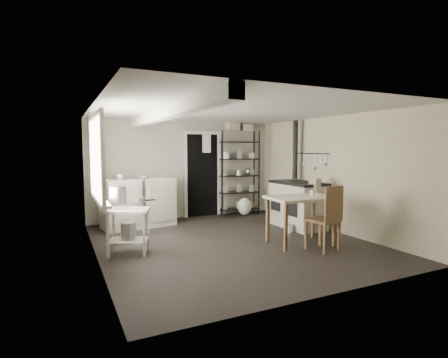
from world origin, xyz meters
name	(u,v)px	position (x,y,z in m)	size (l,w,h in m)	color
floor	(231,242)	(0.00, 0.00, 0.00)	(5.00, 5.00, 0.00)	black
ceiling	(231,111)	(0.00, 0.00, 2.30)	(5.00, 5.00, 0.00)	silver
wall_back	(185,170)	(0.00, 2.50, 1.15)	(4.50, 0.02, 2.30)	#ACA792
wall_front	(333,194)	(0.00, -2.50, 1.15)	(4.50, 0.02, 2.30)	#ACA792
wall_left	(95,183)	(-2.25, 0.00, 1.15)	(0.02, 5.00, 2.30)	#ACA792
wall_right	(331,174)	(2.25, 0.00, 1.15)	(0.02, 5.00, 2.30)	#ACA792
window	(95,159)	(-2.22, 0.20, 1.50)	(0.12, 1.76, 1.28)	silver
doorway	(202,175)	(0.45, 2.47, 1.00)	(0.96, 0.10, 2.08)	silver
ceiling_beam	(164,114)	(-1.20, 0.00, 2.20)	(0.18, 5.00, 0.18)	silver
wallpaper_panel	(330,174)	(2.24, 0.00, 1.15)	(0.01, 5.00, 2.30)	beige
utensil_rail	(309,153)	(2.19, 0.60, 1.55)	(0.06, 1.20, 0.44)	#BCBCBE
prep_table	(128,229)	(-1.78, 0.03, 0.40)	(0.63, 0.45, 0.72)	silver
stockpot	(118,195)	(-1.91, 0.10, 0.94)	(0.25, 0.25, 0.27)	#BCBCBE
saucepan	(140,201)	(-1.61, -0.05, 0.85)	(0.17, 0.17, 0.10)	#BCBCBE
bucket	(129,230)	(-1.78, 0.04, 0.39)	(0.23, 0.23, 0.25)	#BCBCBE
base_cabinets	(139,205)	(-1.22, 1.95, 0.46)	(1.57, 0.67, 1.03)	beige
mixing_bowl	(142,182)	(-1.14, 1.93, 0.95)	(0.27, 0.27, 0.07)	silver
counter_cup	(120,182)	(-1.61, 1.84, 0.97)	(0.13, 0.13, 0.10)	silver
shelf_rack	(239,177)	(1.37, 2.30, 0.95)	(1.00, 0.39, 2.10)	black
shelf_jar	(227,160)	(1.01, 2.25, 1.37)	(0.08, 0.09, 0.19)	silver
storage_box_a	(232,134)	(1.18, 2.30, 2.01)	(0.30, 0.26, 0.21)	beige
storage_box_b	(247,135)	(1.59, 2.29, 1.99)	(0.26, 0.24, 0.17)	beige
stove	(298,206)	(1.80, 0.46, 0.44)	(0.68, 1.22, 0.96)	beige
stovepipe	(295,152)	(2.04, 0.89, 1.59)	(0.11, 0.11, 1.45)	black
side_ledge	(318,211)	(1.85, -0.12, 0.43)	(0.49, 0.26, 0.76)	silver
oats_box	(315,182)	(1.77, -0.10, 1.01)	(0.13, 0.21, 0.32)	beige
work_table	(300,223)	(1.01, -0.65, 0.38)	(1.10, 0.77, 0.83)	beige
table_cup	(313,197)	(1.23, -0.69, 0.81)	(0.11, 0.11, 0.10)	silver
chair	(323,221)	(1.13, -1.07, 0.48)	(0.44, 0.46, 1.06)	brown
flour_sack	(245,206)	(1.43, 2.10, 0.24)	(0.36, 0.30, 0.43)	white
floor_crock	(289,229)	(1.36, 0.14, 0.07)	(0.13, 0.13, 0.16)	silver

